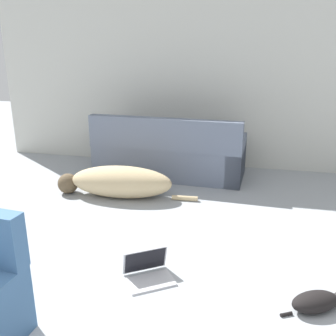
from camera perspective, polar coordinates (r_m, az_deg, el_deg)
name	(u,v)px	position (r m, az deg, el deg)	size (l,w,h in m)	color
wall_back	(214,74)	(5.55, 7.02, 14.09)	(6.68, 0.06, 2.72)	beige
couch	(169,156)	(5.22, 0.20, 1.92)	(2.08, 0.91, 0.86)	slate
dog	(118,182)	(4.53, -7.63, -2.12)	(1.74, 0.54, 0.38)	tan
cat	(317,302)	(2.91, 21.79, -18.37)	(0.48, 0.32, 0.14)	black
laptop_open	(147,269)	(3.04, -3.17, -15.09)	(0.46, 0.44, 0.23)	#B7B7BC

